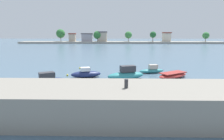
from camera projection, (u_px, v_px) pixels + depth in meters
name	position (u px, v px, depth m)	size (l,w,h in m)	color
ground_plane	(145.00, 93.00, 21.18)	(400.00, 400.00, 0.00)	#476075
seawall_embankment	(157.00, 103.00, 14.85)	(67.88, 5.72, 2.50)	gray
mooring_bollard	(126.00, 84.00, 14.38)	(0.29, 0.29, 0.69)	#2D2D33
moored_boat_0	(48.00, 80.00, 24.78)	(4.76, 3.76, 1.61)	navy
moored_boat_1	(86.00, 74.00, 28.63)	(4.73, 2.70, 1.54)	navy
moored_boat_2	(126.00, 74.00, 27.50)	(5.76, 3.52, 1.98)	teal
moored_boat_3	(152.00, 70.00, 31.75)	(4.41, 2.16, 1.42)	teal
moored_boat_4	(173.00, 75.00, 28.34)	(5.48, 4.49, 0.85)	#C63833
mooring_buoy_0	(67.00, 75.00, 29.62)	(0.30, 0.30, 0.30)	yellow
mooring_buoy_2	(80.00, 68.00, 35.69)	(0.29, 0.29, 0.29)	yellow
mooring_buoy_3	(171.00, 89.00, 22.20)	(0.41, 0.41, 0.41)	red
distant_shoreline	(117.00, 40.00, 120.85)	(127.94, 9.98, 8.88)	gray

